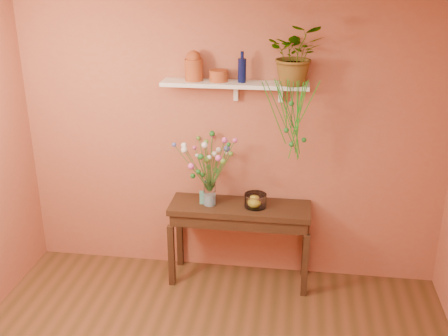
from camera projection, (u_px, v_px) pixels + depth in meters
The scene contains 13 objects.
room at pixel (187, 246), 3.21m from camera, with size 4.04×4.04×2.70m.
sideboard at pixel (240, 216), 5.06m from camera, with size 1.32×0.42×0.80m.
wall_shelf at pixel (236, 85), 4.72m from camera, with size 1.30×0.24×0.19m.
terracotta_jug at pixel (194, 66), 4.72m from camera, with size 0.18×0.18×0.27m.
terracotta_pot at pixel (219, 76), 4.73m from camera, with size 0.16×0.16×0.10m, color #9D3F23.
blue_bottle at pixel (242, 70), 4.67m from camera, with size 0.09×0.09×0.27m.
spider_plant at pixel (296, 54), 4.53m from camera, with size 0.46×0.40×0.51m, color #1F6723.
plant_fronds at pixel (292, 120), 4.58m from camera, with size 0.47×0.34×0.73m.
glass_vase at pixel (210, 195), 5.00m from camera, with size 0.11×0.11×0.23m.
bouquet at pixel (208, 157), 4.87m from camera, with size 0.57×0.53×0.53m.
glass_bowl at pixel (255, 201), 4.98m from camera, with size 0.21×0.21×0.12m.
lemon at pixel (254, 202), 4.97m from camera, with size 0.09×0.09×0.09m, color yellow.
carton at pixel (203, 197), 5.04m from camera, with size 0.06×0.05×0.12m, color teal.
Camera 1 is at (0.62, -2.76, 2.95)m, focal length 43.14 mm.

